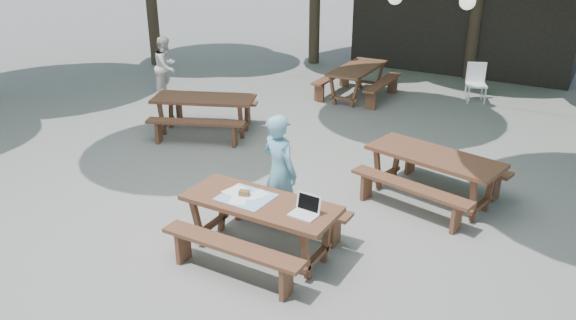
% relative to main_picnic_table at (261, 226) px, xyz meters
% --- Properties ---
extents(ground, '(80.00, 80.00, 0.00)m').
position_rel_main_picnic_table_xyz_m(ground, '(-0.76, 1.20, -0.39)').
color(ground, slate).
rests_on(ground, ground).
extents(pavilion, '(6.00, 3.00, 2.80)m').
position_rel_main_picnic_table_xyz_m(pavilion, '(-0.26, 11.70, 1.01)').
color(pavilion, black).
rests_on(pavilion, ground).
extents(main_picnic_table, '(2.00, 1.58, 0.75)m').
position_rel_main_picnic_table_xyz_m(main_picnic_table, '(0.00, 0.00, 0.00)').
color(main_picnic_table, '#512B1C').
rests_on(main_picnic_table, ground).
extents(picnic_table_nw, '(2.36, 2.18, 0.75)m').
position_rel_main_picnic_table_xyz_m(picnic_table_nw, '(-3.37, 3.22, 0.00)').
color(picnic_table_nw, '#512B1C').
rests_on(picnic_table_nw, ground).
extents(picnic_table_ne, '(2.19, 1.95, 0.75)m').
position_rel_main_picnic_table_xyz_m(picnic_table_ne, '(1.46, 2.58, 0.00)').
color(picnic_table_ne, '#512B1C').
rests_on(picnic_table_ne, ground).
extents(picnic_table_far_w, '(1.62, 2.02, 0.75)m').
position_rel_main_picnic_table_xyz_m(picnic_table_far_w, '(-1.70, 7.03, 0.00)').
color(picnic_table_far_w, '#512B1C').
rests_on(picnic_table_far_w, ground).
extents(woman, '(0.70, 0.57, 1.65)m').
position_rel_main_picnic_table_xyz_m(woman, '(-0.15, 0.74, 0.44)').
color(woman, '#70B2CC').
rests_on(woman, ground).
extents(second_person, '(0.68, 0.81, 1.46)m').
position_rel_main_picnic_table_xyz_m(second_person, '(-5.75, 4.83, 0.34)').
color(second_person, silver).
rests_on(second_person, ground).
extents(plastic_chair, '(0.58, 0.58, 0.90)m').
position_rel_main_picnic_table_xyz_m(plastic_chair, '(0.87, 8.13, -0.13)').
color(plastic_chair, white).
rests_on(plastic_chair, ground).
extents(laptop, '(0.35, 0.28, 0.24)m').
position_rel_main_picnic_table_xyz_m(laptop, '(0.65, -0.01, 0.42)').
color(laptop, white).
rests_on(laptop, main_picnic_table).
extents(tabletop_clutter, '(0.69, 0.58, 0.08)m').
position_rel_main_picnic_table_xyz_m(tabletop_clutter, '(-0.23, 0.01, 0.37)').
color(tabletop_clutter, '#3B85CC').
rests_on(tabletop_clutter, main_picnic_table).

